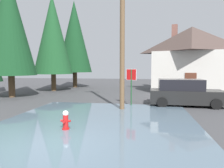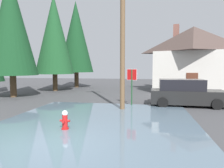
# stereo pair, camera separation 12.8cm
# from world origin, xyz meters

# --- Properties ---
(ground_plane) EXTENTS (80.00, 80.00, 0.10)m
(ground_plane) POSITION_xyz_m (0.00, 0.00, -0.05)
(ground_plane) COLOR #424244
(flood_puddle) EXTENTS (8.70, 10.33, 0.05)m
(flood_puddle) POSITION_xyz_m (1.02, 2.42, 0.02)
(flood_puddle) COLOR slate
(flood_puddle) RESTS_ON ground
(fire_hydrant) EXTENTS (0.40, 0.34, 0.79)m
(fire_hydrant) POSITION_xyz_m (0.04, 1.56, 0.39)
(fire_hydrant) COLOR red
(fire_hydrant) RESTS_ON ground
(utility_pole) EXTENTS (1.60, 0.28, 9.56)m
(utility_pole) POSITION_xyz_m (1.76, 5.89, 4.96)
(utility_pole) COLOR brown
(utility_pole) RESTS_ON ground
(stop_sign_far) EXTENTS (0.66, 0.32, 2.37)m
(stop_sign_far) POSITION_xyz_m (2.20, 7.29, 1.69)
(stop_sign_far) COLOR #1E4C28
(stop_sign_far) RESTS_ON ground
(house) EXTENTS (8.87, 7.79, 7.19)m
(house) POSITION_xyz_m (7.75, 16.51, 3.46)
(house) COLOR beige
(house) RESTS_ON ground
(parked_car) EXTENTS (4.59, 2.13, 1.72)m
(parked_car) POSITION_xyz_m (5.60, 7.84, 0.81)
(parked_car) COLOR black
(parked_car) RESTS_ON ground
(pine_tree_tall_left) EXTENTS (4.04, 4.04, 10.09)m
(pine_tree_tall_left) POSITION_xyz_m (-6.57, 14.61, 5.94)
(pine_tree_tall_left) COLOR #4C3823
(pine_tree_tall_left) RESTS_ON ground
(pine_tree_short_left) EXTENTS (4.27, 4.27, 10.67)m
(pine_tree_short_left) POSITION_xyz_m (-5.69, 18.84, 6.28)
(pine_tree_short_left) COLOR #4C3823
(pine_tree_short_left) RESTS_ON ground
(pine_tree_far_center) EXTENTS (4.10, 4.10, 10.24)m
(pine_tree_far_center) POSITION_xyz_m (-7.93, 9.58, 6.02)
(pine_tree_far_center) COLOR #4C3823
(pine_tree_far_center) RESTS_ON ground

